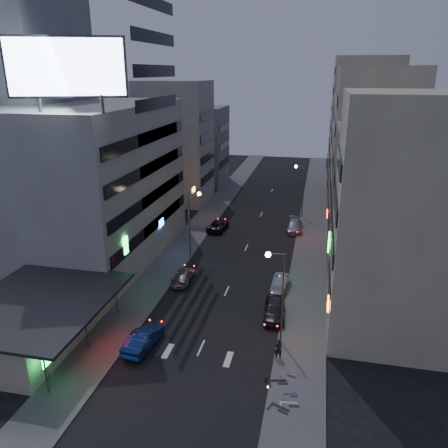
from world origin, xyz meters
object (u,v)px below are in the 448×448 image
(parked_car_left, at_px, (218,225))
(road_car_blue, at_px, (143,339))
(road_car_silver, at_px, (183,276))
(scooter_black_b, at_px, (287,372))
(parked_car_right_far, at_px, (295,226))
(scooter_black_a, at_px, (291,403))
(scooter_silver_b, at_px, (297,369))
(scooter_silver_a, at_px, (299,395))
(parked_car_right_near, at_px, (274,309))
(scooter_blue, at_px, (297,387))
(parked_car_right_mid, at_px, (280,283))
(person, at_px, (278,349))

(parked_car_left, distance_m, road_car_blue, 28.72)
(road_car_blue, bearing_deg, parked_car_left, -83.41)
(road_car_silver, relative_size, scooter_black_b, 2.26)
(parked_car_right_far, height_order, scooter_black_a, parked_car_right_far)
(road_car_blue, relative_size, scooter_silver_b, 2.94)
(scooter_silver_a, height_order, scooter_black_b, scooter_black_b)
(parked_car_right_near, height_order, road_car_silver, parked_car_right_near)
(parked_car_right_far, relative_size, scooter_silver_a, 2.77)
(scooter_black_a, bearing_deg, scooter_silver_a, -6.53)
(scooter_blue, bearing_deg, road_car_silver, 26.24)
(parked_car_left, bearing_deg, road_car_silver, 94.92)
(parked_car_right_mid, xyz_separation_m, scooter_blue, (2.69, -15.32, -0.08))
(person, bearing_deg, parked_car_right_far, -108.07)
(parked_car_right_mid, distance_m, scooter_black_a, 17.25)
(scooter_blue, distance_m, scooter_silver_b, 1.96)
(person, distance_m, scooter_black_b, 2.51)
(scooter_blue, distance_m, scooter_black_b, 1.51)
(road_car_silver, bearing_deg, parked_car_right_mid, 179.87)
(road_car_blue, distance_m, scooter_silver_a, 13.24)
(parked_car_right_mid, relative_size, road_car_blue, 0.87)
(parked_car_right_mid, xyz_separation_m, road_car_blue, (-9.88, -12.50, 0.10))
(road_car_silver, bearing_deg, scooter_silver_b, 132.44)
(road_car_silver, height_order, scooter_blue, road_car_silver)
(parked_car_left, distance_m, scooter_silver_a, 35.04)
(parked_car_right_mid, height_order, parked_car_left, parked_car_right_mid)
(parked_car_right_mid, bearing_deg, scooter_black_b, -77.94)
(person, height_order, scooter_silver_b, person)
(road_car_blue, bearing_deg, scooter_black_a, 165.02)
(parked_car_right_near, relative_size, road_car_silver, 1.03)
(parked_car_right_near, xyz_separation_m, road_car_blue, (-9.90, -6.99, -0.01))
(parked_car_right_far, xyz_separation_m, road_car_blue, (-10.17, -30.59, 0.04))
(parked_car_left, xyz_separation_m, scooter_black_a, (12.75, -33.31, 0.05))
(person, xyz_separation_m, scooter_blue, (1.70, -3.59, -0.39))
(parked_car_right_far, distance_m, scooter_black_a, 35.24)
(parked_car_right_mid, height_order, road_car_silver, parked_car_right_mid)
(parked_car_right_near, distance_m, scooter_blue, 10.17)
(person, xyz_separation_m, scooter_silver_b, (1.58, -1.63, -0.37))
(parked_car_left, bearing_deg, parked_car_right_near, 120.26)
(scooter_silver_a, bearing_deg, scooter_black_b, 15.82)
(parked_car_right_far, height_order, road_car_silver, parked_car_right_far)
(road_car_silver, bearing_deg, scooter_black_b, 129.33)
(parked_car_right_near, height_order, person, person)
(road_car_silver, distance_m, scooter_silver_a, 20.57)
(parked_car_left, xyz_separation_m, parked_car_right_far, (10.67, 1.87, 0.08))
(parked_car_right_far, height_order, road_car_blue, road_car_blue)
(parked_car_right_far, relative_size, road_car_silver, 1.13)
(road_car_blue, bearing_deg, parked_car_right_mid, -122.75)
(scooter_black_b, bearing_deg, parked_car_left, 8.83)
(parked_car_right_far, bearing_deg, parked_car_right_near, -93.17)
(road_car_blue, height_order, person, person)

